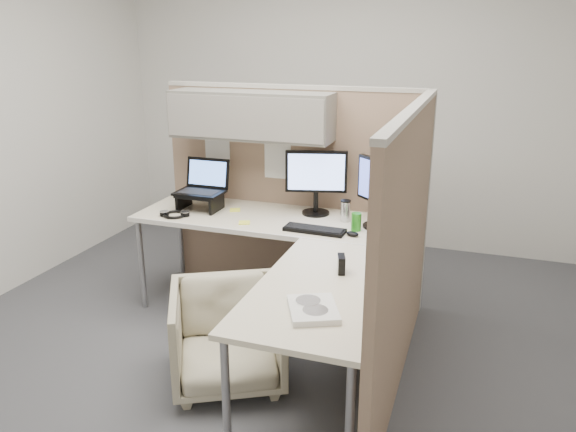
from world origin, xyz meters
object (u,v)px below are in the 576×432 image
(desk, at_px, (285,246))
(monitor_left, at_px, (316,177))
(keyboard, at_px, (315,230))
(office_chair, at_px, (227,331))

(desk, distance_m, monitor_left, 0.67)
(desk, xyz_separation_m, keyboard, (0.13, 0.22, 0.05))
(office_chair, height_order, keyboard, keyboard)
(desk, relative_size, office_chair, 3.08)
(monitor_left, xyz_separation_m, keyboard, (0.10, -0.37, -0.26))
(desk, distance_m, office_chair, 0.66)
(office_chair, xyz_separation_m, keyboard, (0.30, 0.74, 0.42))
(office_chair, bearing_deg, keyboard, 39.44)
(desk, relative_size, monitor_left, 4.29)
(desk, distance_m, keyboard, 0.26)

